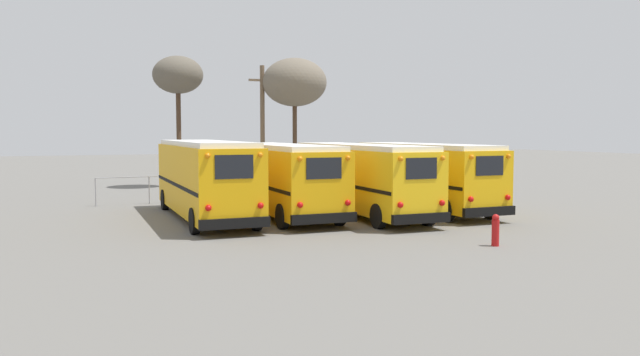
% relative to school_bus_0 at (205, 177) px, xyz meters
% --- Properties ---
extents(ground_plane, '(160.00, 160.00, 0.00)m').
position_rel_school_bus_0_xyz_m(ground_plane, '(5.00, -0.95, -1.78)').
color(ground_plane, '#66635E').
extents(school_bus_0, '(2.73, 10.39, 3.29)m').
position_rel_school_bus_0_xyz_m(school_bus_0, '(0.00, 0.00, 0.00)').
color(school_bus_0, '#E5A00C').
rests_on(school_bus_0, ground).
extents(school_bus_1, '(2.80, 10.30, 3.13)m').
position_rel_school_bus_0_xyz_m(school_bus_1, '(3.34, -0.14, -0.08)').
color(school_bus_1, '#E5A00C').
rests_on(school_bus_1, ground).
extents(school_bus_2, '(2.72, 11.00, 3.12)m').
position_rel_school_bus_0_xyz_m(school_bus_2, '(6.67, -1.15, -0.08)').
color(school_bus_2, yellow).
rests_on(school_bus_2, ground).
extents(school_bus_3, '(2.55, 9.88, 3.12)m').
position_rel_school_bus_0_xyz_m(school_bus_3, '(10.01, -1.15, -0.08)').
color(school_bus_3, '#EAAA0F').
rests_on(school_bus_3, ground).
extents(utility_pole, '(1.80, 0.30, 7.97)m').
position_rel_school_bus_0_xyz_m(utility_pole, '(6.73, 13.17, 2.35)').
color(utility_pole, brown).
rests_on(utility_pole, ground).
extents(bare_tree_0, '(3.29, 3.29, 8.65)m').
position_rel_school_bus_0_xyz_m(bare_tree_0, '(1.77, 15.80, 5.54)').
color(bare_tree_0, '#473323').
rests_on(bare_tree_0, ground).
extents(bare_tree_1, '(4.20, 4.20, 8.48)m').
position_rel_school_bus_0_xyz_m(bare_tree_1, '(8.75, 12.57, 5.09)').
color(bare_tree_1, '#473323').
rests_on(bare_tree_1, ground).
extents(fence_line, '(18.07, 0.06, 1.42)m').
position_rel_school_bus_0_xyz_m(fence_line, '(5.00, 6.54, -0.79)').
color(fence_line, '#939399').
rests_on(fence_line, ground).
extents(fire_hydrant, '(0.24, 0.24, 1.03)m').
position_rel_school_bus_0_xyz_m(fire_hydrant, '(7.23, -9.83, -1.26)').
color(fire_hydrant, '#B21414').
rests_on(fire_hydrant, ground).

